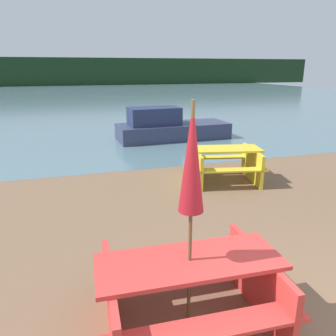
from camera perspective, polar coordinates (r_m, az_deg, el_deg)
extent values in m
cube|color=slate|center=(33.23, -13.95, 12.16)|extent=(60.00, 50.00, 0.00)
cube|color=#193319|center=(53.11, -15.51, 15.88)|extent=(80.00, 1.60, 4.00)
cube|color=red|center=(3.38, 3.78, -15.96)|extent=(1.89, 0.79, 0.04)
cube|color=red|center=(3.17, 7.03, -25.97)|extent=(1.87, 0.37, 0.04)
cube|color=red|center=(4.00, 1.19, -15.60)|extent=(1.87, 0.37, 0.04)
cube|color=red|center=(3.49, -9.82, -22.69)|extent=(0.14, 1.38, 0.71)
cube|color=red|center=(3.87, 15.45, -18.56)|extent=(0.14, 1.38, 0.71)
cube|color=yellow|center=(7.69, 9.95, 3.29)|extent=(1.72, 1.02, 0.04)
cube|color=yellow|center=(7.27, 10.89, -0.36)|extent=(1.64, 0.61, 0.04)
cube|color=yellow|center=(8.29, 8.88, 1.91)|extent=(1.64, 0.61, 0.04)
cube|color=yellow|center=(7.65, 4.97, 0.33)|extent=(0.36, 1.36, 0.75)
cube|color=yellow|center=(7.98, 14.43, 0.56)|extent=(0.36, 1.36, 0.75)
cylinder|color=brown|center=(3.17, 3.93, -9.48)|extent=(0.04, 0.04, 2.31)
cone|color=#A81923|center=(2.94, 4.19, 1.76)|extent=(0.24, 0.24, 1.03)
cube|color=#333856|center=(12.37, 0.91, 6.44)|extent=(4.19, 1.68, 0.57)
cube|color=navy|center=(12.04, -2.44, 9.03)|extent=(1.86, 1.14, 0.63)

